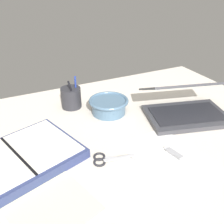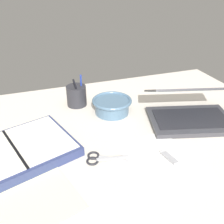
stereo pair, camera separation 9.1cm
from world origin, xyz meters
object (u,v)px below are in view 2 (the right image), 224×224
(laptop, at_px, (190,109))
(scissors, at_px, (98,158))
(bowl, at_px, (112,105))
(pen_cup, at_px, (77,96))
(planner, at_px, (15,152))

(laptop, xyz_separation_m, scissors, (-0.41, -0.11, -0.04))
(bowl, bearing_deg, laptop, -29.63)
(pen_cup, bearing_deg, planner, -132.77)
(bowl, height_order, pen_cup, pen_cup)
(pen_cup, relative_size, planner, 0.33)
(laptop, bearing_deg, scissors, -149.37)
(planner, bearing_deg, pen_cup, 29.31)
(laptop, xyz_separation_m, bowl, (-0.27, 0.15, -0.01))
(laptop, relative_size, bowl, 2.29)
(laptop, height_order, pen_cup, laptop)
(bowl, bearing_deg, pen_cup, 136.80)
(scissors, bearing_deg, laptop, 37.27)
(laptop, distance_m, planner, 0.66)
(planner, xyz_separation_m, scissors, (0.24, -0.10, -0.01))
(pen_cup, bearing_deg, scissors, -92.40)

